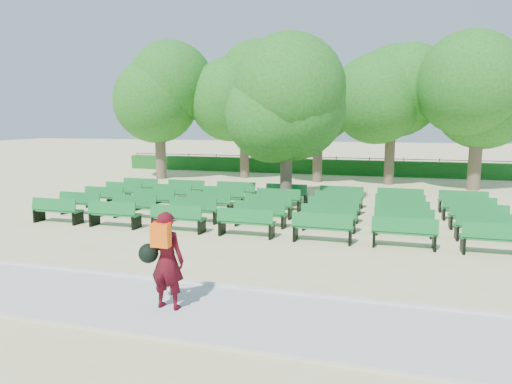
# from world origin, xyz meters

# --- Properties ---
(ground) EXTENTS (120.00, 120.00, 0.00)m
(ground) POSITION_xyz_m (0.00, 0.00, 0.00)
(ground) COLOR beige
(paving) EXTENTS (30.00, 2.20, 0.06)m
(paving) POSITION_xyz_m (0.00, -7.40, 0.03)
(paving) COLOR beige
(paving) RESTS_ON ground
(curb) EXTENTS (30.00, 0.12, 0.10)m
(curb) POSITION_xyz_m (0.00, -6.25, 0.05)
(curb) COLOR silver
(curb) RESTS_ON ground
(hedge) EXTENTS (26.00, 0.70, 0.90)m
(hedge) POSITION_xyz_m (0.00, 14.00, 0.45)
(hedge) COLOR #175C1C
(hedge) RESTS_ON ground
(fence) EXTENTS (26.00, 0.10, 1.02)m
(fence) POSITION_xyz_m (0.00, 14.40, 0.00)
(fence) COLOR black
(fence) RESTS_ON ground
(tree_line) EXTENTS (21.80, 6.80, 7.04)m
(tree_line) POSITION_xyz_m (0.00, 10.00, 0.00)
(tree_line) COLOR #236D1D
(tree_line) RESTS_ON ground
(bench_array) EXTENTS (1.65, 0.57, 1.03)m
(bench_array) POSITION_xyz_m (0.32, 0.50, 0.08)
(bench_array) COLOR #136D2B
(bench_array) RESTS_ON ground
(tree_among) EXTENTS (4.09, 4.09, 5.78)m
(tree_among) POSITION_xyz_m (0.44, 2.37, 3.92)
(tree_among) COLOR brown
(tree_among) RESTS_ON ground
(person) EXTENTS (0.80, 0.49, 1.69)m
(person) POSITION_xyz_m (0.53, -7.51, 0.94)
(person) COLOR #430912
(person) RESTS_ON ground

